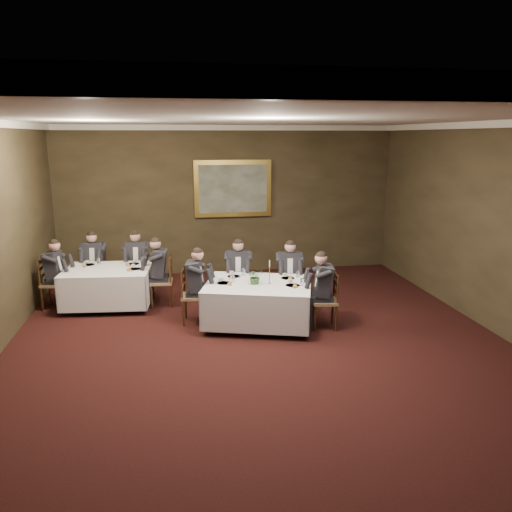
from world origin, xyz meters
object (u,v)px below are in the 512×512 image
object	(u,v)px
chair_main_backleft	(239,292)
chair_sec_backleft	(96,281)
chair_sec_endright	(162,291)
painting	(233,189)
chair_main_backright	(289,294)
chair_sec_backright	(138,280)
diner_sec_backleft	(95,271)
centerpiece	(255,275)
table_main	(258,300)
chair_main_endright	(325,312)
diner_sec_backright	(138,270)
table_second	(108,284)
diner_main_backleft	(239,281)
diner_sec_endright	(161,280)
diner_main_backright	(289,283)
chair_main_endleft	(194,307)
diner_main_endright	(324,299)
diner_sec_endleft	(54,282)
candlestick	(269,275)
diner_main_endleft	(194,295)
chair_sec_endleft	(54,294)

from	to	relation	value
chair_main_backleft	chair_sec_backleft	distance (m)	3.13
chair_main_backleft	chair_sec_endright	xyz separation A→B (m)	(-1.47, 0.30, 0.00)
painting	chair_main_backright	bearing A→B (deg)	-75.56
chair_sec_backright	diner_sec_backleft	bearing A→B (deg)	0.06
chair_main_backright	centerpiece	world-z (taller)	centerpiece
chair_sec_endright	centerpiece	world-z (taller)	centerpiece
table_main	chair_sec_backright	distance (m)	3.14
painting	chair_main_backleft	bearing A→B (deg)	-94.70
table_main	painting	size ratio (longest dim) A/B	1.17
chair_main_backright	chair_sec_backright	bearing A→B (deg)	-17.37
chair_main_endright	diner_sec_backright	world-z (taller)	diner_sec_backright
table_second	chair_sec_backleft	world-z (taller)	chair_sec_backleft
table_main	diner_main_backleft	xyz separation A→B (m)	(-0.21, 1.03, 0.06)
table_second	diner_sec_endright	distance (m)	1.03
diner_main_backleft	diner_main_backright	xyz separation A→B (m)	(0.94, -0.27, 0.00)
table_second	chair_main_backright	size ratio (longest dim) A/B	1.75
diner_sec_backleft	centerpiece	world-z (taller)	diner_sec_backleft
chair_sec_backleft	centerpiece	size ratio (longest dim) A/B	3.38
chair_sec_backright	centerpiece	world-z (taller)	centerpiece
chair_main_endleft	chair_sec_endright	bearing A→B (deg)	-142.93
chair_main_backleft	diner_main_backleft	bearing A→B (deg)	90.00
chair_main_backleft	chair_main_endright	bearing A→B (deg)	143.37
diner_main_endright	diner_sec_backleft	size ratio (longest dim) A/B	1.00
diner_sec_endleft	diner_main_backright	bearing A→B (deg)	88.40
diner_main_backleft	chair_main_backleft	bearing A→B (deg)	-90.00
chair_sec_endright	diner_sec_endleft	world-z (taller)	diner_sec_endleft
painting	chair_sec_endright	bearing A→B (deg)	-126.45
diner_main_endright	candlestick	bearing A→B (deg)	82.38
diner_sec_endright	diner_main_endleft	bearing A→B (deg)	-146.02
chair_sec_endleft	candlestick	distance (m)	4.28
diner_sec_endright	chair_sec_endleft	world-z (taller)	diner_sec_endright
table_main	candlestick	bearing A→B (deg)	-15.29
candlestick	diner_sec_endleft	bearing A→B (deg)	158.11
chair_main_backright	painting	xyz separation A→B (m)	(-0.73, 2.85, 1.75)
chair_sec_endleft	diner_sec_endleft	world-z (taller)	diner_sec_endleft
diner_main_backleft	centerpiece	distance (m)	1.14
chair_main_backleft	diner_main_backright	bearing A→B (deg)	172.31
chair_main_backright	chair_sec_endleft	bearing A→B (deg)	-0.50
chair_sec_endright	chair_sec_backright	bearing A→B (deg)	34.04
chair_main_backright	chair_main_endright	xyz separation A→B (m)	(0.38, -1.09, 0.00)
chair_main_backright	chair_main_endright	world-z (taller)	same
chair_sec_endright	centerpiece	distance (m)	2.21
chair_main_backleft	chair_main_endright	distance (m)	1.90
table_main	diner_sec_endleft	bearing A→B (deg)	157.79
table_second	chair_sec_endleft	world-z (taller)	chair_sec_endleft
diner_main_backleft	painting	distance (m)	3.01
chair_main_endright	diner_sec_backleft	bearing A→B (deg)	66.75
chair_main_endright	diner_main_endright	bearing A→B (deg)	90.00
chair_sec_backleft	chair_main_backright	bearing A→B (deg)	164.11
diner_main_backleft	candlestick	size ratio (longest dim) A/B	3.13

